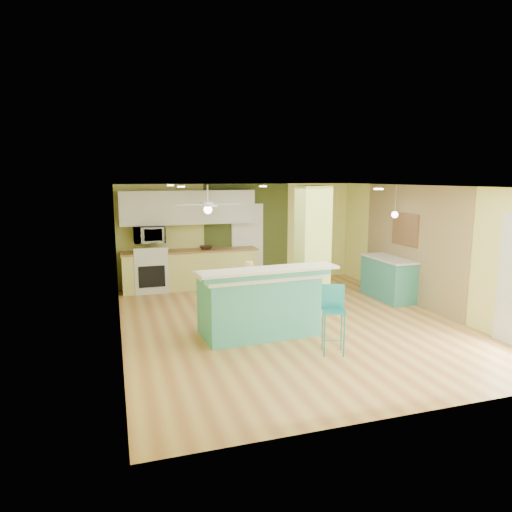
{
  "coord_description": "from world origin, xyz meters",
  "views": [
    {
      "loc": [
        -3.04,
        -7.55,
        2.66
      ],
      "look_at": [
        -0.53,
        0.4,
        1.22
      ],
      "focal_mm": 32.0,
      "sensor_mm": 36.0,
      "label": 1
    }
  ],
  "objects_px": {
    "bar_stool": "(333,308)",
    "canister": "(249,266)",
    "side_counter": "(388,278)",
    "fruit_bowl": "(206,248)",
    "peninsula": "(259,302)"
  },
  "relations": [
    {
      "from": "bar_stool",
      "to": "fruit_bowl",
      "type": "distance_m",
      "value": 4.81
    },
    {
      "from": "peninsula",
      "to": "side_counter",
      "type": "xyz_separation_m",
      "value": [
        3.44,
        1.37,
        -0.11
      ]
    },
    {
      "from": "bar_stool",
      "to": "side_counter",
      "type": "bearing_deg",
      "value": 63.32
    },
    {
      "from": "bar_stool",
      "to": "fruit_bowl",
      "type": "height_order",
      "value": "bar_stool"
    },
    {
      "from": "side_counter",
      "to": "canister",
      "type": "relative_size",
      "value": 8.24
    },
    {
      "from": "bar_stool",
      "to": "side_counter",
      "type": "height_order",
      "value": "bar_stool"
    },
    {
      "from": "peninsula",
      "to": "side_counter",
      "type": "bearing_deg",
      "value": 18.12
    },
    {
      "from": "side_counter",
      "to": "canister",
      "type": "distance_m",
      "value": 3.81
    },
    {
      "from": "side_counter",
      "to": "canister",
      "type": "height_order",
      "value": "canister"
    },
    {
      "from": "side_counter",
      "to": "canister",
      "type": "bearing_deg",
      "value": -161.66
    },
    {
      "from": "bar_stool",
      "to": "canister",
      "type": "bearing_deg",
      "value": 146.38
    },
    {
      "from": "fruit_bowl",
      "to": "canister",
      "type": "distance_m",
      "value": 3.41
    },
    {
      "from": "side_counter",
      "to": "fruit_bowl",
      "type": "distance_m",
      "value": 4.28
    },
    {
      "from": "bar_stool",
      "to": "fruit_bowl",
      "type": "xyz_separation_m",
      "value": [
        -1.02,
        4.69,
        0.28
      ]
    },
    {
      "from": "bar_stool",
      "to": "peninsula",
      "type": "bearing_deg",
      "value": 147.37
    }
  ]
}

